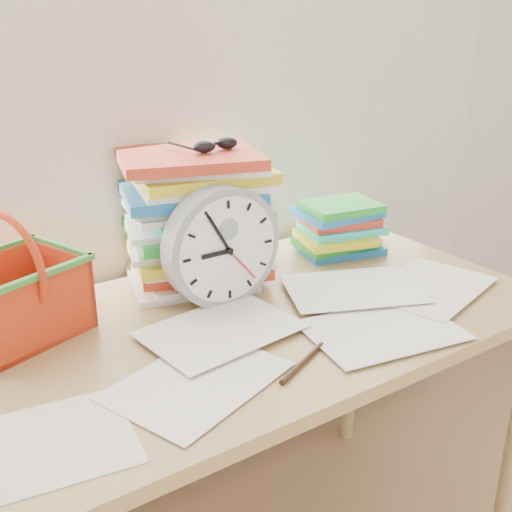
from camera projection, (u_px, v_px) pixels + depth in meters
curtain at (135, 40)px, 1.44m from camera, size 2.40×0.01×2.50m
desk at (229, 354)px, 1.38m from camera, size 1.40×0.70×0.75m
paper_stack at (196, 218)px, 1.50m from camera, size 0.39×0.35×0.31m
clock at (222, 246)px, 1.39m from camera, size 0.27×0.05×0.27m
sunglasses at (216, 144)px, 1.45m from camera, size 0.14×0.13×0.03m
book_stack at (338, 228)px, 1.70m from camera, size 0.27×0.23×0.14m
basket at (11, 277)px, 1.25m from camera, size 0.31×0.27×0.26m
pen at (303, 363)px, 1.19m from camera, size 0.15×0.08×0.01m
scattered_papers at (229, 320)px, 1.35m from camera, size 1.26×0.42×0.02m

